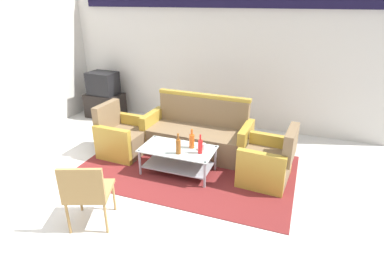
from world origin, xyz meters
name	(u,v)px	position (x,y,z in m)	size (l,w,h in m)	color
ground_plane	(152,202)	(0.00, 0.00, 0.00)	(14.00, 14.00, 0.00)	silver
wall_back	(220,52)	(0.00, 3.05, 1.48)	(6.52, 0.19, 2.80)	silver
rug	(187,168)	(0.10, 0.98, 0.01)	(3.26, 2.02, 0.01)	maroon
couch	(198,135)	(0.06, 1.60, 0.32)	(1.82, 0.79, 0.96)	#7F6647
armchair_left	(123,138)	(-1.12, 1.11, 0.29)	(0.73, 0.79, 0.85)	#7F6647
armchair_right	(268,163)	(1.32, 1.07, 0.29)	(0.75, 0.81, 0.85)	#7F6647
coffee_table	(178,157)	(0.02, 0.83, 0.27)	(1.10, 0.60, 0.40)	silver
bottle_brown	(178,146)	(0.09, 0.68, 0.53)	(0.07, 0.07, 0.31)	brown
bottle_orange	(192,141)	(0.21, 0.92, 0.52)	(0.08, 0.08, 0.30)	#D85919
bottle_red	(200,146)	(0.38, 0.80, 0.52)	(0.07, 0.07, 0.29)	red
cup	(203,147)	(0.39, 0.91, 0.46)	(0.08, 0.08, 0.10)	silver
tv_stand	(105,105)	(-2.46, 2.55, 0.26)	(0.80, 0.50, 0.52)	black
television	(103,83)	(-2.46, 2.55, 0.76)	(0.62, 0.47, 0.48)	black
wicker_chair	(87,190)	(-0.46, -0.66, 0.49)	(0.62, 0.62, 0.84)	#AD844C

